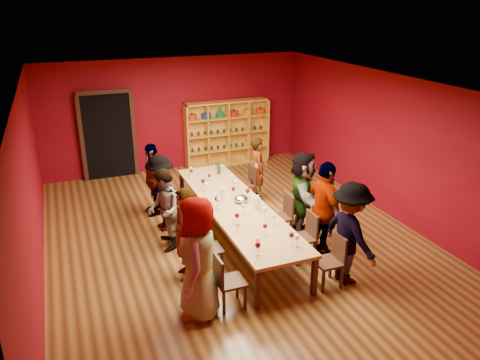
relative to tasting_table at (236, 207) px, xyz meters
name	(u,v)px	position (x,y,z in m)	size (l,w,h in m)	color
room_shell	(235,167)	(0.00, 0.00, 0.80)	(7.10, 9.10, 3.04)	#533516
tasting_table	(236,207)	(0.00, 0.00, 0.00)	(1.10, 4.50, 0.75)	#A37A43
doorway	(108,135)	(-1.80, 4.43, 0.42)	(1.40, 0.17, 2.30)	black
shelving_unit	(227,130)	(1.40, 4.32, 0.28)	(2.40, 0.40, 1.80)	gold
chair_person_left_0	(226,279)	(-0.91, -1.94, -0.20)	(0.42, 0.42, 0.89)	black
person_left_0	(198,258)	(-1.32, -1.94, 0.24)	(0.92, 0.50, 1.88)	#545459
chair_person_left_1	(205,247)	(-0.91, -0.90, -0.20)	(0.42, 0.42, 0.89)	black
person_left_1	(183,234)	(-1.26, -0.90, 0.11)	(0.59, 0.43, 1.61)	#505055
chair_person_left_2	(187,220)	(-0.91, 0.19, -0.20)	(0.42, 0.42, 0.89)	black
person_left_2	(164,210)	(-1.34, 0.19, 0.08)	(0.76, 0.42, 1.56)	#4A494E
chair_person_left_3	(177,204)	(-0.91, 0.98, -0.20)	(0.42, 0.42, 0.89)	black
person_left_3	(161,193)	(-1.21, 0.98, 0.09)	(1.01, 0.42, 1.57)	silver
chair_person_left_4	(168,190)	(-0.91, 1.78, -0.20)	(0.42, 0.42, 0.89)	black
person_left_4	(153,179)	(-1.21, 1.78, 0.10)	(0.93, 0.42, 1.59)	silver
chair_person_right_0	(332,258)	(0.91, -2.00, -0.20)	(0.42, 0.42, 0.89)	black
person_right_0	(350,234)	(1.21, -2.00, 0.18)	(1.13, 0.47, 1.75)	#4B4B50
chair_person_right_1	(306,234)	(0.91, -1.13, -0.20)	(0.42, 0.42, 0.89)	black
person_right_1	(325,210)	(1.26, -1.13, 0.20)	(1.06, 0.48, 1.80)	#151A3B
chair_person_right_2	(283,214)	(0.91, -0.23, -0.20)	(0.42, 0.42, 0.89)	black
person_right_2	(302,194)	(1.31, -0.23, 0.16)	(1.59, 0.46, 1.71)	tan
chair_person_right_4	(248,182)	(0.91, 1.59, -0.20)	(0.42, 0.42, 0.89)	black
person_right_4	(258,170)	(1.16, 1.59, 0.06)	(0.55, 0.41, 1.52)	#131635
wine_glass_0	(217,199)	(-0.37, 0.02, 0.21)	(0.09, 0.09, 0.22)	silver
wine_glass_1	(297,238)	(0.32, -1.86, 0.21)	(0.09, 0.09, 0.21)	silver
wine_glass_2	(258,246)	(-0.36, -1.87, 0.21)	(0.09, 0.09, 0.22)	silver
wine_glass_3	(209,176)	(-0.10, 1.32, 0.18)	(0.07, 0.07, 0.18)	silver
wine_glass_4	(237,216)	(-0.27, -0.77, 0.20)	(0.08, 0.08, 0.21)	silver
wine_glass_5	(244,207)	(-0.02, -0.46, 0.20)	(0.09, 0.09, 0.21)	silver
wine_glass_6	(258,240)	(-0.27, -1.66, 0.19)	(0.07, 0.07, 0.19)	silver
wine_glass_7	(236,182)	(0.30, 0.75, 0.19)	(0.08, 0.08, 0.19)	silver
wine_glass_8	(265,226)	(0.03, -1.28, 0.19)	(0.07, 0.07, 0.19)	silver
wine_glass_9	(253,197)	(0.30, -0.14, 0.20)	(0.08, 0.08, 0.21)	silver
wine_glass_10	(191,169)	(-0.35, 1.83, 0.19)	(0.08, 0.08, 0.19)	silver
wine_glass_11	(233,189)	(0.10, 0.38, 0.20)	(0.08, 0.08, 0.20)	silver
wine_glass_12	(231,177)	(0.31, 1.07, 0.19)	(0.08, 0.08, 0.19)	silver
wine_glass_13	(291,236)	(0.27, -1.76, 0.21)	(0.09, 0.09, 0.21)	silver
wine_glass_14	(221,167)	(0.33, 1.77, 0.18)	(0.07, 0.07, 0.18)	silver
wine_glass_15	(219,200)	(-0.34, -0.03, 0.21)	(0.09, 0.09, 0.21)	silver
wine_glass_16	(248,191)	(0.32, 0.18, 0.21)	(0.09, 0.09, 0.21)	silver
wine_glass_17	(274,217)	(0.31, -1.02, 0.19)	(0.08, 0.08, 0.20)	silver
wine_glass_18	(217,164)	(0.29, 1.93, 0.19)	(0.08, 0.08, 0.19)	silver
wine_glass_19	(191,171)	(-0.37, 1.73, 0.19)	(0.08, 0.08, 0.19)	silver
wine_glass_20	(203,181)	(-0.34, 0.98, 0.21)	(0.09, 0.09, 0.22)	silver
wine_glass_21	(206,185)	(-0.34, 0.78, 0.21)	(0.09, 0.09, 0.22)	silver
wine_glass_22	(265,210)	(0.27, -0.74, 0.21)	(0.09, 0.09, 0.22)	silver
wine_glass_23	(238,225)	(-0.36, -1.05, 0.18)	(0.07, 0.07, 0.18)	silver
spittoon_bowl	(241,199)	(0.13, 0.06, 0.11)	(0.27, 0.27, 0.15)	silver
carafe_a	(223,194)	(-0.15, 0.32, 0.17)	(0.13, 0.13, 0.26)	silver
carafe_b	(257,203)	(0.30, -0.33, 0.17)	(0.14, 0.14, 0.27)	silver
wine_bottle	(219,169)	(0.24, 1.67, 0.18)	(0.10, 0.10, 0.34)	#153A1B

